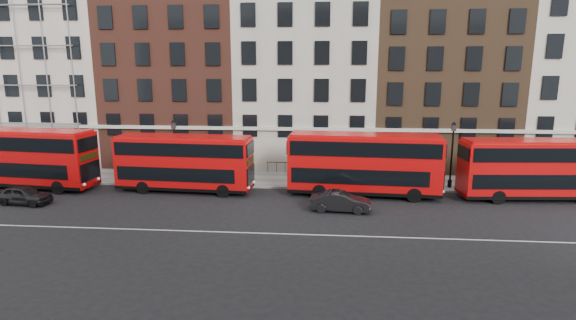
# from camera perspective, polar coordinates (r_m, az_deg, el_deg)

# --- Properties ---
(ground) EXTENTS (120.00, 120.00, 0.00)m
(ground) POSITION_cam_1_polar(r_m,az_deg,el_deg) (28.78, 0.55, -7.95)
(ground) COLOR black
(ground) RESTS_ON ground
(pavement) EXTENTS (80.00, 5.00, 0.15)m
(pavement) POSITION_cam_1_polar(r_m,az_deg,el_deg) (38.78, 1.70, -2.57)
(pavement) COLOR slate
(pavement) RESTS_ON ground
(kerb) EXTENTS (80.00, 0.30, 0.16)m
(kerb) POSITION_cam_1_polar(r_m,az_deg,el_deg) (36.37, 1.49, -3.54)
(kerb) COLOR gray
(kerb) RESTS_ON ground
(road_centre_line) EXTENTS (70.00, 0.12, 0.01)m
(road_centre_line) POSITION_cam_1_polar(r_m,az_deg,el_deg) (26.92, 0.23, -9.38)
(road_centre_line) COLOR white
(road_centre_line) RESTS_ON ground
(building_terrace) EXTENTS (64.00, 11.95, 22.00)m
(building_terrace) POSITION_cam_1_polar(r_m,az_deg,el_deg) (44.93, 1.91, 12.52)
(building_terrace) COLOR #BAB0A1
(building_terrace) RESTS_ON ground
(bus_a) EXTENTS (11.63, 3.94, 4.79)m
(bus_a) POSITION_cam_1_polar(r_m,az_deg,el_deg) (41.83, -30.40, 0.35)
(bus_a) COLOR red
(bus_a) RESTS_ON ground
(bus_b) EXTENTS (10.75, 3.24, 4.46)m
(bus_b) POSITION_cam_1_polar(r_m,az_deg,el_deg) (35.98, -13.08, -0.24)
(bus_b) COLOR red
(bus_b) RESTS_ON ground
(bus_c) EXTENTS (11.52, 3.44, 4.78)m
(bus_c) POSITION_cam_1_polar(r_m,az_deg,el_deg) (34.35, 9.52, -0.37)
(bus_c) COLOR red
(bus_c) RESTS_ON ground
(bus_d) EXTENTS (10.89, 3.36, 4.51)m
(bus_d) POSITION_cam_1_polar(r_m,az_deg,el_deg) (37.56, 28.87, -0.88)
(bus_d) COLOR red
(bus_d) RESTS_ON ground
(car_rear) EXTENTS (4.07, 1.96, 1.34)m
(car_rear) POSITION_cam_1_polar(r_m,az_deg,el_deg) (37.46, -30.53, -3.85)
(car_rear) COLOR black
(car_rear) RESTS_ON ground
(car_front) EXTENTS (4.24, 1.74, 1.37)m
(car_front) POSITION_cam_1_polar(r_m,az_deg,el_deg) (30.94, 6.66, -5.26)
(car_front) COLOR black
(car_front) RESTS_ON ground
(lamp_post_left) EXTENTS (0.44, 0.44, 5.33)m
(lamp_post_left) POSITION_cam_1_polar(r_m,az_deg,el_deg) (38.04, -14.19, 1.42)
(lamp_post_left) COLOR black
(lamp_post_left) RESTS_ON pavement
(lamp_post_right) EXTENTS (0.44, 0.44, 5.33)m
(lamp_post_right) POSITION_cam_1_polar(r_m,az_deg,el_deg) (37.92, 20.11, 1.01)
(lamp_post_right) COLOR black
(lamp_post_right) RESTS_ON pavement
(iron_railings) EXTENTS (6.60, 0.06, 1.00)m
(iron_railings) POSITION_cam_1_polar(r_m,az_deg,el_deg) (40.78, 1.88, -1.01)
(iron_railings) COLOR black
(iron_railings) RESTS_ON pavement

